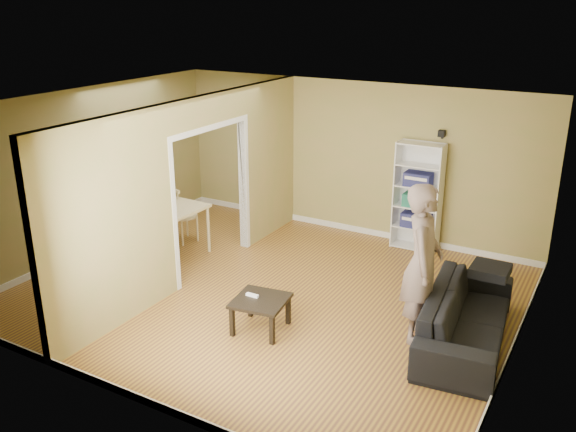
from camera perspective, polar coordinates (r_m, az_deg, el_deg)
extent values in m
plane|color=#AE8229|center=(8.55, -1.84, -7.13)|extent=(6.50, 6.50, 0.00)
plane|color=white|center=(7.73, -2.06, 10.33)|extent=(6.50, 6.50, 0.00)
plane|color=#93924B|center=(10.39, 6.03, 5.36)|extent=(6.50, 0.00, 6.50)
plane|color=#93924B|center=(6.05, -15.75, -6.12)|extent=(6.50, 0.00, 6.50)
plane|color=#93924B|center=(10.06, -17.97, 4.02)|extent=(0.00, 5.50, 5.50)
plane|color=#93924B|center=(7.02, 21.36, -3.11)|extent=(0.00, 5.50, 5.50)
cube|color=black|center=(9.71, 14.19, 7.50)|extent=(0.10, 0.10, 0.10)
imported|color=black|center=(7.50, 16.43, -8.39)|extent=(2.33, 1.20, 0.86)
imported|color=slate|center=(7.18, 12.55, -3.13)|extent=(0.95, 0.82, 2.26)
cube|color=white|center=(10.02, 10.09, 2.10)|extent=(0.02, 0.32, 1.75)
cube|color=white|center=(9.82, 14.02, 1.45)|extent=(0.02, 0.32, 1.75)
cube|color=white|center=(10.06, 12.31, 2.01)|extent=(0.74, 0.02, 1.75)
cube|color=white|center=(10.21, 11.70, -2.80)|extent=(0.70, 0.32, 0.02)
cube|color=white|center=(10.08, 11.83, -1.00)|extent=(0.70, 0.32, 0.02)
cube|color=white|center=(9.97, 11.97, 0.84)|extent=(0.70, 0.32, 0.02)
cube|color=white|center=(9.87, 12.11, 2.73)|extent=(0.70, 0.32, 0.02)
cube|color=white|center=(9.77, 12.25, 4.65)|extent=(0.70, 0.32, 0.02)
cube|color=white|center=(9.69, 12.40, 6.60)|extent=(0.70, 0.32, 0.02)
cube|color=navy|center=(10.04, 11.91, -0.33)|extent=(0.45, 0.29, 0.23)
cube|color=#1C664E|center=(9.94, 11.90, 1.47)|extent=(0.40, 0.26, 0.20)
cube|color=navy|center=(9.84, 12.09, 3.39)|extent=(0.42, 0.27, 0.21)
cube|color=black|center=(7.47, -2.59, -7.91)|extent=(0.63, 0.63, 0.04)
cube|color=black|center=(7.51, -5.35, -9.64)|extent=(0.05, 0.05, 0.38)
cube|color=black|center=(7.26, -1.91, -10.68)|extent=(0.05, 0.05, 0.38)
cube|color=black|center=(7.89, -3.17, -8.05)|extent=(0.05, 0.05, 0.38)
cube|color=black|center=(7.65, 0.16, -8.96)|extent=(0.05, 0.05, 0.38)
cube|color=white|center=(7.52, -3.36, -7.41)|extent=(0.16, 0.04, 0.03)
cube|color=#D9C581|center=(9.76, -11.65, 0.94)|extent=(1.29, 0.86, 0.04)
cylinder|color=#D9C581|center=(10.02, -15.44, -1.31)|extent=(0.05, 0.05, 0.76)
cylinder|color=#D9C581|center=(9.27, -10.22, -2.64)|extent=(0.05, 0.05, 0.76)
cylinder|color=#D9C581|center=(10.53, -12.60, -0.05)|extent=(0.05, 0.05, 0.76)
cylinder|color=#D9C581|center=(9.81, -7.45, -1.20)|extent=(0.05, 0.05, 0.76)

